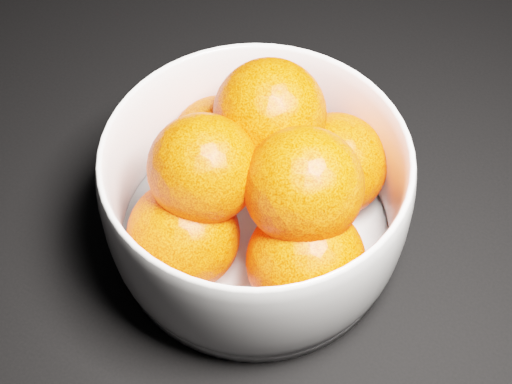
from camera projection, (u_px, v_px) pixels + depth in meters
The scene contains 3 objects.
ground at pixel (496, 85), 0.64m from camera, with size 3.00×3.00×0.00m, color black.
bowl at pixel (256, 196), 0.50m from camera, with size 0.22×0.22×0.10m.
orange_pile at pixel (263, 183), 0.49m from camera, with size 0.18×0.18×0.12m.
Camera 1 is at (0.04, -0.51, 0.46)m, focal length 50.00 mm.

